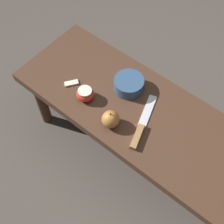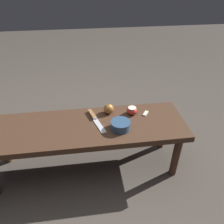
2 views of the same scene
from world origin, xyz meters
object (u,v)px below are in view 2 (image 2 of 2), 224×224
object	(u,v)px
apple_whole	(109,109)
knife	(94,117)
wooden_bench	(85,131)
bowl	(120,125)
apple_cut	(132,111)

from	to	relation	value
apple_whole	knife	bearing A→B (deg)	-153.81
wooden_bench	apple_whole	world-z (taller)	apple_whole
apple_whole	bowl	distance (m)	0.19
knife	apple_whole	distance (m)	0.12
apple_cut	wooden_bench	bearing A→B (deg)	-164.67
knife	bowl	xyz separation A→B (m)	(0.16, -0.13, 0.02)
knife	apple_cut	size ratio (longest dim) A/B	3.54
knife	apple_cut	bearing A→B (deg)	76.47
bowl	apple_cut	bearing A→B (deg)	54.78
wooden_bench	knife	bearing A→B (deg)	45.97
bowl	wooden_bench	bearing A→B (deg)	165.26
apple_whole	apple_cut	size ratio (longest dim) A/B	1.08
apple_whole	bowl	size ratio (longest dim) A/B	0.63
wooden_bench	knife	size ratio (longest dim) A/B	5.14
apple_cut	bowl	size ratio (longest dim) A/B	0.58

